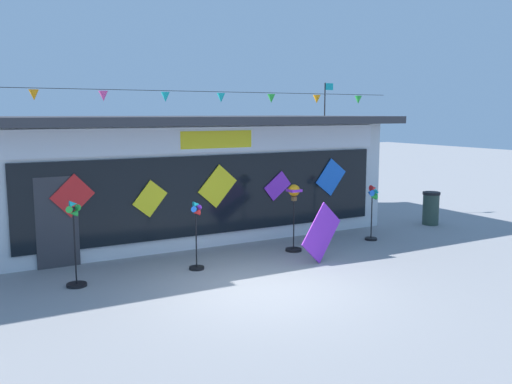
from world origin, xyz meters
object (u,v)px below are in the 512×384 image
Objects in this scene: wind_spinner_far_left at (75,245)px; wind_spinner_left at (197,233)px; wind_spinner_center_right at (373,204)px; trash_bin at (431,208)px; display_kite_on_ground at (321,232)px; wind_spinner_center_left at (294,206)px; kite_shop_building at (181,173)px.

wind_spinner_left is at bearing -1.23° from wind_spinner_far_left.
wind_spinner_center_right reaches higher than trash_bin.
wind_spinner_center_right is 1.20× the size of display_kite_on_ground.
wind_spinner_far_left is 10.67m from trash_bin.
wind_spinner_center_right is (5.16, 0.30, 0.17)m from wind_spinner_left.
wind_spinner_center_left is at bearing 178.91° from wind_spinner_center_right.
kite_shop_building is 5.09m from display_kite_on_ground.
wind_spinner_left reaches higher than display_kite_on_ground.
trash_bin is 0.81× the size of display_kite_on_ground.
wind_spinner_far_left is at bearing -174.69° from trash_bin.
wind_spinner_far_left is 1.14× the size of wind_spinner_left.
trash_bin is (2.95, 0.74, -0.47)m from wind_spinner_center_right.
wind_spinner_far_left reaches higher than wind_spinner_center_right.
wind_spinner_center_left reaches higher than wind_spinner_center_right.
trash_bin is at bearing 18.22° from display_kite_on_ground.
wind_spinner_center_left is 1.33× the size of display_kite_on_ground.
trash_bin is (6.85, -3.01, -1.15)m from kite_shop_building.
wind_spinner_far_left reaches higher than trash_bin.
wind_spinner_left is 2.86m from display_kite_on_ground.
wind_spinner_left is at bearing -172.66° from wind_spinner_center_left.
wind_spinner_center_right is at bearing 1.86° from wind_spinner_far_left.
trash_bin is (5.39, 0.69, -0.62)m from wind_spinner_center_left.
wind_spinner_center_right is (3.90, -3.75, -0.68)m from kite_shop_building.
kite_shop_building is at bearing 72.70° from wind_spinner_left.
wind_spinner_left is at bearing -176.64° from wind_spinner_center_right.
display_kite_on_ground is (1.51, -4.76, -0.99)m from kite_shop_building.
kite_shop_building is 8.94× the size of display_kite_on_ground.
wind_spinner_center_left is at bearing 3.23° from wind_spinner_far_left.
wind_spinner_left reaches higher than trash_bin.
wind_spinner_left is at bearing -107.30° from kite_shop_building.
wind_spinner_left is (2.51, -0.05, -0.02)m from wind_spinner_far_left.
wind_spinner_center_left reaches higher than wind_spinner_left.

